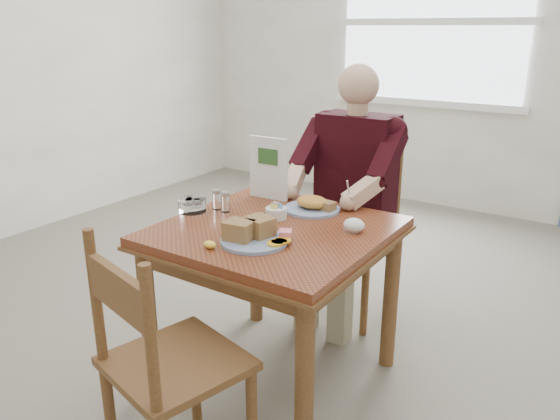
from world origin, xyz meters
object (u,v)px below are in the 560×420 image
Objects in this scene: chair_near at (164,365)px; diner at (350,177)px; chair_far at (355,231)px; near_plate at (253,234)px; table at (275,251)px; far_plate at (313,205)px.

diner is (-0.03, 1.42, 0.33)m from chair_near.
near_plate is (0.02, -0.98, 0.30)m from chair_far.
chair_far is (0.00, 0.80, -0.16)m from table.
table is at bearing -90.00° from chair_far.
far_plate is (0.00, 0.46, -0.01)m from near_plate.
table is at bearing -90.00° from diner.
diner is 0.89m from near_plate.
table is 0.97× the size of chair_far.
chair_near is 3.28× the size of far_plate.
near_plate is at bearing -88.61° from chair_far.
diner is at bearing 90.00° from table.
diner reaches higher than near_plate.
chair_far is 0.34m from diner.
chair_far is at bearing 91.19° from chair_near.
diner is at bearing 93.73° from far_plate.
far_plate is at bearing -86.91° from chair_far.
chair_near is at bearing -89.19° from near_plate.
chair_far is 1.00× the size of chair_near.
near_plate is (-0.01, 0.52, 0.30)m from chair_near.
table is at bearing 97.28° from near_plate.
chair_far is at bearing 90.01° from diner.
chair_far is 3.35× the size of near_plate.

